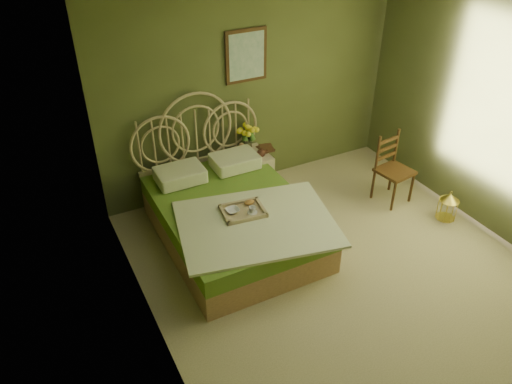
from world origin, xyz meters
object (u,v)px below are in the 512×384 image
nightstand (249,167)px  birdcage (448,206)px  bed (232,215)px  chair (392,164)px

nightstand → birdcage: size_ratio=2.79×
birdcage → nightstand: bearing=138.2°
bed → birdcage: (2.50, -0.86, -0.14)m
chair → birdcage: size_ratio=2.57×
bed → nightstand: size_ratio=2.35×
chair → birdcage: bearing=-72.8°
birdcage → bed: bearing=160.9°
chair → bed: bearing=167.2°
chair → birdcage: chair is taller
bed → nightstand: (0.62, 0.81, 0.04)m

